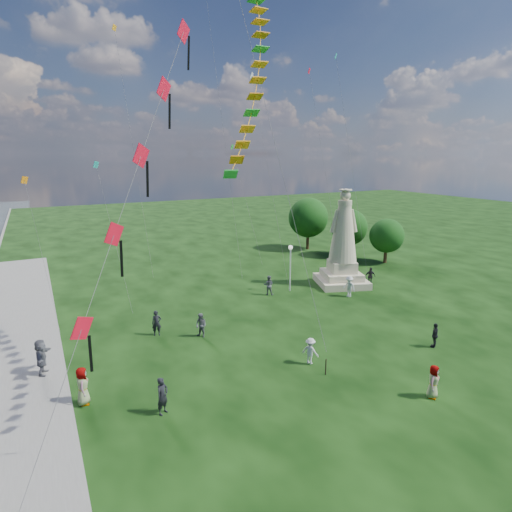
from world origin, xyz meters
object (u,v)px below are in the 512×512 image
person_1 (201,325)px  person_3 (435,335)px  person_7 (269,285)px  person_5 (42,359)px  person_6 (157,323)px  person_9 (370,276)px  person_2 (310,351)px  person_4 (433,382)px  lamppost (290,258)px  statue (343,250)px  person_10 (83,386)px  person_8 (349,286)px  person_0 (162,396)px

person_1 → person_3: (11.85, -7.77, -0.03)m
person_3 → person_7: (-4.02, 13.09, 0.06)m
person_5 → person_6: size_ratio=1.18×
person_7 → person_9: person_7 is taller
person_2 → person_5: person_5 is taller
person_4 → person_9: person_4 is taller
lamppost → person_1: size_ratio=2.51×
person_1 → person_7: 9.46m
person_5 → person_6: (6.60, 2.33, -0.14)m
lamppost → person_4: lamppost is taller
statue → person_10: 24.27m
person_3 → person_9: (5.19, 11.31, 0.04)m
person_8 → person_7: bearing=-137.0°
person_2 → person_8: person_8 is taller
person_1 → lamppost: bearing=88.6°
person_5 → person_8: 22.49m
person_8 → person_6: bearing=-104.0°
lamppost → person_3: size_ratio=2.60×
statue → person_4: (-7.59, -16.35, -2.34)m
person_9 → person_10: 25.73m
statue → person_5: (-23.89, -5.58, -2.20)m
person_3 → person_10: bearing=-36.3°
person_4 → person_10: size_ratio=0.90×
statue → person_8: statue is taller
person_0 → person_5: 7.70m
person_2 → person_10: 11.61m
person_9 → person_10: person_10 is taller
person_3 → person_6: person_6 is taller
person_4 → person_6: same height
person_3 → person_8: 9.78m
person_4 → person_9: bearing=29.9°
person_8 → person_10: bearing=-88.1°
lamppost → person_8: (3.42, -3.50, -1.97)m
lamppost → person_9: 7.64m
person_2 → person_6: 10.01m
person_0 → person_6: bearing=43.3°
person_7 → person_9: (9.21, -1.78, -0.02)m
person_0 → person_8: 19.77m
person_8 → person_9: (3.70, 1.64, -0.07)m
person_5 → lamppost: bearing=-57.1°
person_0 → person_7: person_0 is taller
person_2 → person_9: 16.12m
person_8 → person_4: bearing=-39.4°
statue → person_10: size_ratio=4.62×
lamppost → person_2: size_ratio=2.63×
person_2 → person_4: bearing=-178.3°
person_4 → person_6: (-9.70, 13.11, -0.00)m
lamppost → person_2: bearing=-116.9°
statue → person_8: 4.03m
person_2 → person_6: bearing=11.6°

